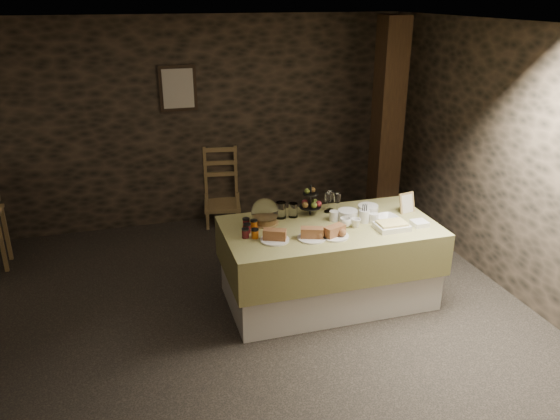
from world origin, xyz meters
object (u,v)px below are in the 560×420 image
object	(u,v)px
timber_column	(387,128)
fruit_stand	(311,203)
buffet_table	(329,257)
chair	(221,190)

from	to	relation	value
timber_column	fruit_stand	size ratio (longest dim) A/B	8.47
buffet_table	fruit_stand	distance (m)	0.56
chair	timber_column	xyz separation A→B (m)	(1.93, -0.77, 0.86)
chair	fruit_stand	size ratio (longest dim) A/B	2.51
chair	fruit_stand	world-z (taller)	fruit_stand
buffet_table	fruit_stand	bearing A→B (deg)	105.59
timber_column	chair	bearing A→B (deg)	158.36
chair	fruit_stand	xyz separation A→B (m)	(0.55, -1.94, 0.48)
buffet_table	timber_column	bearing A→B (deg)	48.79
chair	fruit_stand	bearing A→B (deg)	-65.05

